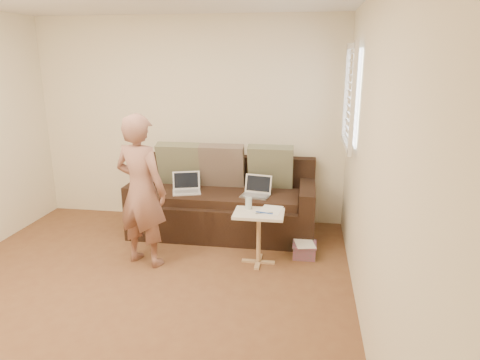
# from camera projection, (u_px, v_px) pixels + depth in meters

# --- Properties ---
(floor) EXTENTS (4.50, 4.50, 0.00)m
(floor) POSITION_uv_depth(u_px,v_px,m) (125.00, 304.00, 3.79)
(floor) COLOR brown
(floor) RESTS_ON ground
(wall_back) EXTENTS (4.00, 0.00, 4.00)m
(wall_back) POSITION_uv_depth(u_px,v_px,m) (189.00, 121.00, 5.58)
(wall_back) COLOR beige
(wall_back) RESTS_ON ground
(wall_right) EXTENTS (0.00, 4.50, 4.50)m
(wall_right) POSITION_uv_depth(u_px,v_px,m) (373.00, 170.00, 3.14)
(wall_right) COLOR beige
(wall_right) RESTS_ON ground
(window_blinds) EXTENTS (0.12, 0.88, 1.08)m
(window_blinds) POSITION_uv_depth(u_px,v_px,m) (351.00, 97.00, 4.47)
(window_blinds) COLOR white
(window_blinds) RESTS_ON wall_right
(sofa) EXTENTS (2.20, 0.95, 0.85)m
(sofa) POSITION_uv_depth(u_px,v_px,m) (223.00, 199.00, 5.28)
(sofa) COLOR black
(sofa) RESTS_ON ground
(pillow_left) EXTENTS (0.55, 0.29, 0.57)m
(pillow_left) POSITION_uv_depth(u_px,v_px,m) (180.00, 164.00, 5.47)
(pillow_left) COLOR #666C4F
(pillow_left) RESTS_ON sofa
(pillow_mid) EXTENTS (0.55, 0.27, 0.57)m
(pillow_mid) POSITION_uv_depth(u_px,v_px,m) (222.00, 166.00, 5.38)
(pillow_mid) COLOR brown
(pillow_mid) RESTS_ON sofa
(pillow_right) EXTENTS (0.55, 0.28, 0.57)m
(pillow_right) POSITION_uv_depth(u_px,v_px,m) (270.00, 167.00, 5.32)
(pillow_right) COLOR #666C4F
(pillow_right) RESTS_ON sofa
(laptop_silver) EXTENTS (0.36, 0.29, 0.22)m
(laptop_silver) POSITION_uv_depth(u_px,v_px,m) (255.00, 196.00, 5.07)
(laptop_silver) COLOR #B7BABC
(laptop_silver) RESTS_ON sofa
(laptop_white) EXTENTS (0.39, 0.33, 0.24)m
(laptop_white) POSITION_uv_depth(u_px,v_px,m) (187.00, 193.00, 5.20)
(laptop_white) COLOR white
(laptop_white) RESTS_ON sofa
(person) EXTENTS (0.66, 0.54, 1.58)m
(person) POSITION_uv_depth(u_px,v_px,m) (141.00, 191.00, 4.37)
(person) COLOR brown
(person) RESTS_ON ground
(side_table) EXTENTS (0.51, 0.36, 0.56)m
(side_table) POSITION_uv_depth(u_px,v_px,m) (259.00, 238.00, 4.49)
(side_table) COLOR silver
(side_table) RESTS_ON ground
(drinking_glass) EXTENTS (0.07, 0.07, 0.12)m
(drinking_glass) POSITION_uv_depth(u_px,v_px,m) (249.00, 203.00, 4.51)
(drinking_glass) COLOR silver
(drinking_glass) RESTS_ON side_table
(scissors) EXTENTS (0.19, 0.12, 0.02)m
(scissors) POSITION_uv_depth(u_px,v_px,m) (264.00, 213.00, 4.38)
(scissors) COLOR silver
(scissors) RESTS_ON side_table
(paper_on_table) EXTENTS (0.25, 0.33, 0.00)m
(paper_on_table) POSITION_uv_depth(u_px,v_px,m) (271.00, 210.00, 4.48)
(paper_on_table) COLOR white
(paper_on_table) RESTS_ON side_table
(striped_box) EXTENTS (0.26, 0.26, 0.16)m
(striped_box) POSITION_uv_depth(u_px,v_px,m) (304.00, 250.00, 4.68)
(striped_box) COLOR #CD1E66
(striped_box) RESTS_ON ground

